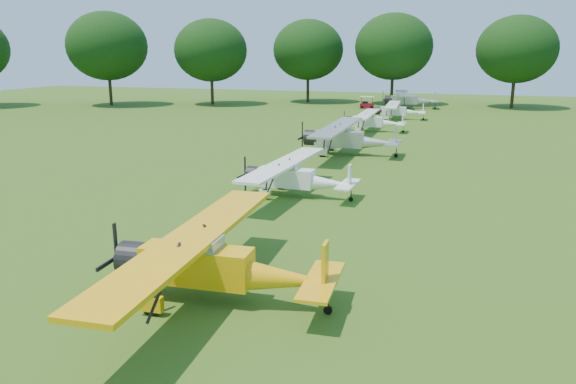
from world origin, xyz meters
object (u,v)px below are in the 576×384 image
at_px(aircraft_2, 213,261).
at_px(aircraft_5, 372,120).
at_px(aircraft_6, 397,110).
at_px(aircraft_3, 294,175).
at_px(aircraft_4, 347,137).
at_px(aircraft_7, 408,98).
at_px(golf_cart, 367,104).

bearing_deg(aircraft_2, aircraft_5, 89.15).
distance_m(aircraft_5, aircraft_6, 10.88).
distance_m(aircraft_3, aircraft_4, 12.99).
distance_m(aircraft_4, aircraft_6, 23.96).
xyz_separation_m(aircraft_5, aircraft_6, (1.08, 10.83, -0.01)).
xyz_separation_m(aircraft_2, aircraft_7, (-0.61, 63.01, 0.02)).
height_order(aircraft_3, golf_cart, aircraft_3).
relative_size(aircraft_2, aircraft_4, 0.97).
height_order(aircraft_2, aircraft_7, aircraft_7).
relative_size(aircraft_6, aircraft_7, 0.81).
height_order(aircraft_2, aircraft_3, aircraft_2).
relative_size(aircraft_2, golf_cart, 5.71).
relative_size(aircraft_2, aircraft_5, 1.21).
relative_size(aircraft_6, golf_cart, 4.69).
distance_m(aircraft_4, golf_cart, 35.86).
xyz_separation_m(aircraft_3, golf_cart, (-4.56, 48.53, -0.62)).
distance_m(aircraft_5, aircraft_7, 23.80).
height_order(aircraft_4, aircraft_7, aircraft_4).
bearing_deg(aircraft_3, aircraft_6, 91.14).
relative_size(aircraft_4, aircraft_7, 1.01).
height_order(aircraft_3, aircraft_7, aircraft_7).
bearing_deg(aircraft_5, aircraft_2, -88.88).
height_order(aircraft_2, aircraft_6, aircraft_2).
bearing_deg(aircraft_6, aircraft_5, -99.60).
xyz_separation_m(aircraft_3, aircraft_7, (0.81, 49.88, 0.20)).
height_order(aircraft_3, aircraft_6, aircraft_3).
bearing_deg(aircraft_7, aircraft_4, -100.92).
distance_m(aircraft_3, aircraft_6, 36.94).
height_order(aircraft_3, aircraft_5, aircraft_3).
distance_m(aircraft_3, golf_cart, 48.75).
bearing_deg(golf_cart, aircraft_2, -93.46).
distance_m(aircraft_2, aircraft_5, 39.26).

